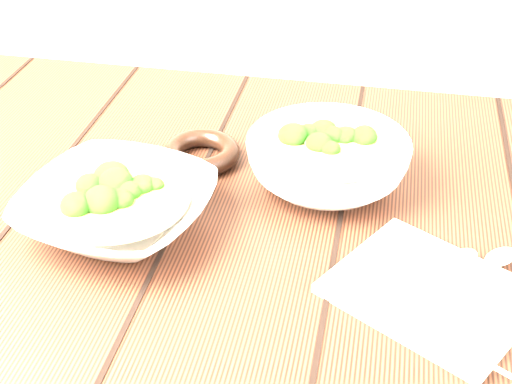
% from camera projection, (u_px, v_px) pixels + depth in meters
% --- Properties ---
extents(table, '(1.20, 0.80, 0.75)m').
position_uv_depth(table, '(202.00, 280.00, 0.98)').
color(table, '#381A10').
rests_on(table, ground).
extents(soup_bowl_front, '(0.26, 0.26, 0.07)m').
position_uv_depth(soup_bowl_front, '(117.00, 207.00, 0.86)').
color(soup_bowl_front, silver).
rests_on(soup_bowl_front, table).
extents(soup_bowl_back, '(0.28, 0.28, 0.08)m').
position_uv_depth(soup_bowl_back, '(327.00, 161.00, 0.94)').
color(soup_bowl_back, silver).
rests_on(soup_bowl_back, table).
extents(trivet, '(0.13, 0.13, 0.03)m').
position_uv_depth(trivet, '(201.00, 153.00, 1.00)').
color(trivet, black).
rests_on(trivet, table).
extents(napkin, '(0.26, 0.24, 0.01)m').
position_uv_depth(napkin, '(431.00, 292.00, 0.77)').
color(napkin, '#BDB89D').
rests_on(napkin, table).
extents(spoon_left, '(0.12, 0.14, 0.01)m').
position_uv_depth(spoon_left, '(444.00, 270.00, 0.79)').
color(spoon_left, '#B6B0A0').
rests_on(spoon_left, napkin).
extents(spoon_right, '(0.12, 0.13, 0.01)m').
position_uv_depth(spoon_right, '(482.00, 267.00, 0.79)').
color(spoon_right, '#B6B0A0').
rests_on(spoon_right, napkin).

